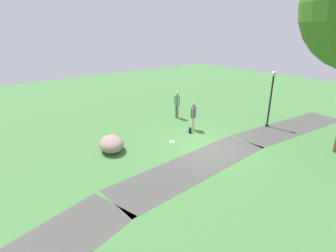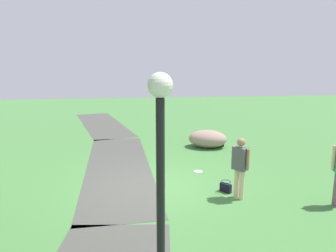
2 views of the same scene
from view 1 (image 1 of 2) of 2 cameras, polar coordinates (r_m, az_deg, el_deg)
ground_plane at (r=13.55m, az=8.66°, el=-4.48°), size 48.00×48.00×0.00m
footpath_segment_near at (r=17.71m, az=25.08°, el=-0.20°), size 8.20×3.11×0.01m
footpath_segment_mid at (r=11.71m, az=5.71°, el=-8.52°), size 8.07×2.38×0.01m
lamp_post at (r=16.71m, az=21.36°, el=6.64°), size 0.28×0.28×3.34m
lawn_boulder at (r=13.15m, az=-12.04°, el=-3.76°), size 1.67×1.91×0.73m
woman_with_handbag at (r=15.38m, az=5.48°, el=2.43°), size 0.44×0.40×1.61m
man_near_boulder at (r=17.42m, az=1.92°, el=5.06°), size 0.32×0.51×1.79m
handbag_on_grass at (r=15.22m, az=4.77°, el=-0.91°), size 0.38×0.38×0.31m
backpack_by_boulder at (r=13.66m, az=-13.22°, el=-3.71°), size 0.28×0.30×0.40m
frisbee_on_grass at (r=13.97m, az=0.86°, el=-3.41°), size 0.27×0.27×0.02m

